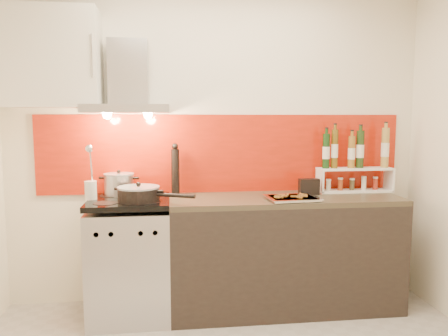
{
  "coord_description": "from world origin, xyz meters",
  "views": [
    {
      "loc": [
        -0.39,
        -2.19,
        1.51
      ],
      "look_at": [
        0.0,
        0.95,
        1.15
      ],
      "focal_mm": 35.0,
      "sensor_mm": 36.0,
      "label": 1
    }
  ],
  "objects": [
    {
      "name": "back_wall",
      "position": [
        0.0,
        1.4,
        1.3
      ],
      "size": [
        3.4,
        0.02,
        2.6
      ],
      "primitive_type": "cube",
      "color": "silver",
      "rests_on": "ground"
    },
    {
      "name": "backsplash",
      "position": [
        0.05,
        1.39,
        1.22
      ],
      "size": [
        3.0,
        0.02,
        0.64
      ],
      "primitive_type": "cube",
      "color": "#981A08",
      "rests_on": "back_wall"
    },
    {
      "name": "range_stove",
      "position": [
        -0.7,
        1.1,
        0.44
      ],
      "size": [
        0.6,
        0.6,
        0.91
      ],
      "color": "#B7B7BA",
      "rests_on": "ground"
    },
    {
      "name": "counter",
      "position": [
        0.5,
        1.1,
        0.45
      ],
      "size": [
        1.8,
        0.6,
        0.9
      ],
      "color": "black",
      "rests_on": "ground"
    },
    {
      "name": "range_hood",
      "position": [
        -0.7,
        1.24,
        1.74
      ],
      "size": [
        0.62,
        0.5,
        0.61
      ],
      "color": "#B7B7BA",
      "rests_on": "back_wall"
    },
    {
      "name": "upper_cabinet",
      "position": [
        -1.25,
        1.22,
        1.95
      ],
      "size": [
        0.7,
        0.35,
        0.72
      ],
      "primitive_type": "cube",
      "color": "beige",
      "rests_on": "back_wall"
    },
    {
      "name": "stock_pot",
      "position": [
        -0.79,
        1.28,
        1.0
      ],
      "size": [
        0.23,
        0.23,
        0.2
      ],
      "color": "#B7B7BA",
      "rests_on": "range_stove"
    },
    {
      "name": "saute_pan",
      "position": [
        -0.62,
        1.0,
        0.96
      ],
      "size": [
        0.56,
        0.35,
        0.14
      ],
      "color": "black",
      "rests_on": "range_stove"
    },
    {
      "name": "utensil_jar",
      "position": [
        -0.98,
        1.1,
        1.03
      ],
      "size": [
        0.09,
        0.13,
        0.42
      ],
      "color": "silver",
      "rests_on": "range_stove"
    },
    {
      "name": "pepper_mill",
      "position": [
        -0.35,
        1.29,
        1.1
      ],
      "size": [
        0.06,
        0.06,
        0.41
      ],
      "color": "black",
      "rests_on": "counter"
    },
    {
      "name": "step_shelf",
      "position": [
        1.13,
        1.25,
        1.13
      ],
      "size": [
        0.62,
        0.17,
        0.53
      ],
      "color": "white",
      "rests_on": "counter"
    },
    {
      "name": "caddy_box",
      "position": [
        0.71,
        1.16,
        0.96
      ],
      "size": [
        0.16,
        0.07,
        0.14
      ],
      "primitive_type": "cube",
      "rotation": [
        0.0,
        0.0,
        0.03
      ],
      "color": "black",
      "rests_on": "counter"
    },
    {
      "name": "baking_tray",
      "position": [
        0.52,
        0.96,
        0.92
      ],
      "size": [
        0.4,
        0.32,
        0.03
      ],
      "color": "silver",
      "rests_on": "counter"
    }
  ]
}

